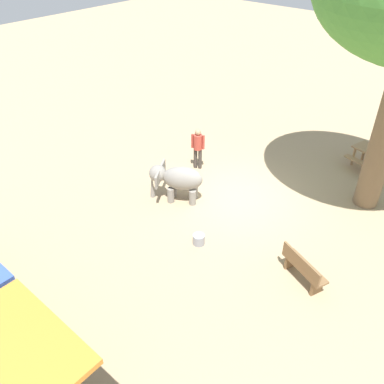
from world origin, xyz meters
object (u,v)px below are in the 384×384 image
object	(u,v)px
person_handler	(198,146)
wooden_bench	(303,268)
picnic_table_near	(374,155)
elephant	(177,179)
feed_bucket	(199,239)

from	to	relation	value
person_handler	wooden_bench	world-z (taller)	person_handler
picnic_table_near	elephant	bearing A→B (deg)	-109.20
elephant	person_handler	xyz separation A→B (m)	(0.78, -2.01, 0.14)
elephant	person_handler	distance (m)	2.16
elephant	wooden_bench	world-z (taller)	elephant
person_handler	picnic_table_near	bearing A→B (deg)	103.86
person_handler	feed_bucket	size ratio (longest dim) A/B	4.50
feed_bucket	picnic_table_near	bearing A→B (deg)	-106.80
wooden_bench	picnic_table_near	distance (m)	6.87
wooden_bench	feed_bucket	size ratio (longest dim) A/B	4.02
person_handler	wooden_bench	xyz separation A→B (m)	(-5.76, 2.58, -0.48)
wooden_bench	feed_bucket	xyz separation A→B (m)	(2.99, 0.67, -0.31)
elephant	picnic_table_near	world-z (taller)	elephant
wooden_bench	feed_bucket	world-z (taller)	wooden_bench
person_handler	wooden_bench	size ratio (longest dim) A/B	1.12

